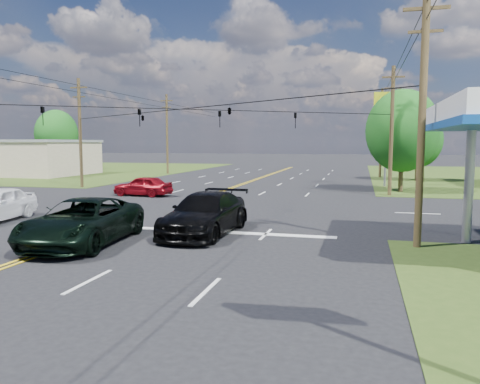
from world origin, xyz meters
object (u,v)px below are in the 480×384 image
(pole_se, at_px, (422,116))
(tree_right_b, at_px, (418,140))
(suv_black, at_px, (205,214))
(tree_right_a, at_px, (402,131))
(pole_nw, at_px, (80,131))
(pole_right_far, at_px, (381,132))
(tree_far_l, at_px, (56,134))
(pickup_dkgreen, at_px, (83,222))
(pole_ne, at_px, (392,129))
(pole_left_far, at_px, (167,133))
(retail_nw, at_px, (21,158))

(pole_se, distance_m, tree_right_b, 33.19)
(suv_black, bearing_deg, tree_right_a, 67.76)
(pole_nw, bearing_deg, pole_right_far, 36.16)
(tree_far_l, distance_m, pickup_dkgreen, 54.57)
(tree_right_a, bearing_deg, pole_right_far, 93.58)
(pole_ne, distance_m, pole_left_far, 32.20)
(pole_nw, xyz_separation_m, pole_ne, (26.00, 0.00, 0.00))
(pole_ne, bearing_deg, suv_black, -116.07)
(pole_ne, xyz_separation_m, pickup_dkgreen, (-12.50, -20.63, -4.03))
(tree_far_l, relative_size, suv_black, 1.43)
(pole_right_far, relative_size, tree_right_a, 1.22)
(pole_nw, distance_m, pole_left_far, 19.00)
(pole_ne, xyz_separation_m, tree_far_l, (-45.00, 23.00, 0.28))
(retail_nw, bearing_deg, pole_nw, -37.41)
(pole_se, xyz_separation_m, pole_ne, (0.00, 18.00, 0.00))
(tree_right_b, bearing_deg, suv_black, -110.36)
(pole_ne, distance_m, tree_right_b, 15.42)
(retail_nw, xyz_separation_m, tree_far_l, (-2.00, 10.00, 3.19))
(tree_right_b, bearing_deg, tree_right_a, -101.77)
(pole_ne, bearing_deg, pickup_dkgreen, -121.22)
(tree_right_b, xyz_separation_m, suv_black, (-12.06, -32.50, -3.33))
(pole_se, xyz_separation_m, pickup_dkgreen, (-12.50, -2.63, -4.03))
(tree_right_a, bearing_deg, pole_se, -92.73)
(pole_left_far, bearing_deg, retail_nw, -160.56)
(pole_left_far, distance_m, pickup_dkgreen, 42.08)
(suv_black, bearing_deg, pole_ne, 66.70)
(retail_nw, height_order, pole_se, pole_se)
(tree_right_b, relative_size, pickup_dkgreen, 1.12)
(suv_black, bearing_deg, pole_left_far, 118.31)
(pole_se, xyz_separation_m, pole_right_far, (0.00, 37.00, 0.25))
(pole_left_far, height_order, suv_black, pole_left_far)
(tree_right_b, bearing_deg, retail_nw, -177.54)
(pole_se, height_order, pole_nw, same)
(pole_right_far, relative_size, suv_black, 1.64)
(pole_ne, bearing_deg, pole_left_far, 143.84)
(pole_se, relative_size, pickup_dkgreen, 1.50)
(tree_right_b, bearing_deg, pickup_dkgreen, -114.19)
(pole_nw, xyz_separation_m, tree_far_l, (-19.00, 23.00, 0.28))
(pole_se, xyz_separation_m, tree_far_l, (-45.00, 41.00, 0.28))
(pole_se, xyz_separation_m, pole_left_far, (-26.00, 37.00, 0.25))
(retail_nw, xyz_separation_m, pickup_dkgreen, (30.50, -33.63, -1.12))
(retail_nw, xyz_separation_m, pole_nw, (17.00, -13.00, 2.92))
(pole_se, xyz_separation_m, tree_right_b, (3.50, 33.00, -0.70))
(retail_nw, relative_size, tree_right_b, 2.26)
(pole_se, height_order, pole_left_far, pole_left_far)
(tree_right_a, bearing_deg, pickup_dkgreen, -119.74)
(pole_left_far, bearing_deg, pickup_dkgreen, -71.19)
(pole_ne, xyz_separation_m, tree_right_a, (1.00, 3.00, -0.05))
(pole_right_far, xyz_separation_m, tree_far_l, (-45.00, 4.00, 0.03))
(pole_left_far, xyz_separation_m, tree_right_b, (29.50, -4.00, -0.95))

